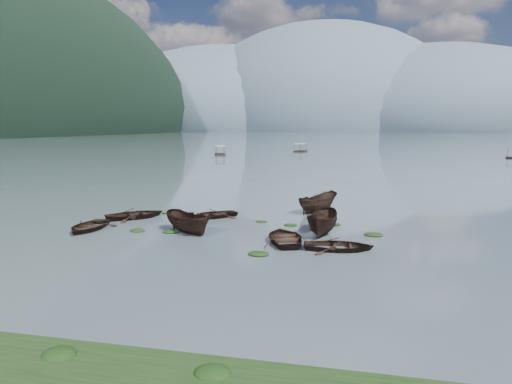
% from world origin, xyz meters
% --- Properties ---
extents(ground_plane, '(2400.00, 2400.00, 0.00)m').
position_xyz_m(ground_plane, '(0.00, 0.00, 0.00)').
color(ground_plane, '#49555B').
extents(haze_mtn_a, '(520.00, 520.00, 280.00)m').
position_xyz_m(haze_mtn_a, '(-260.00, 900.00, 0.00)').
color(haze_mtn_a, '#475666').
rests_on(haze_mtn_a, ground).
extents(haze_mtn_b, '(520.00, 520.00, 340.00)m').
position_xyz_m(haze_mtn_b, '(-60.00, 900.00, 0.00)').
color(haze_mtn_b, '#475666').
rests_on(haze_mtn_b, ground).
extents(haze_mtn_c, '(520.00, 520.00, 260.00)m').
position_xyz_m(haze_mtn_c, '(140.00, 900.00, 0.00)').
color(haze_mtn_c, '#475666').
rests_on(haze_mtn_c, ground).
extents(rowboat_0, '(3.20, 4.37, 0.88)m').
position_xyz_m(rowboat_0, '(-10.56, 4.62, 0.00)').
color(rowboat_0, black).
rests_on(rowboat_0, ground).
extents(rowboat_1, '(5.58, 5.53, 0.95)m').
position_xyz_m(rowboat_1, '(-9.28, 9.20, 0.00)').
color(rowboat_1, black).
rests_on(rowboat_1, ground).
extents(rowboat_2, '(4.76, 4.09, 1.78)m').
position_xyz_m(rowboat_2, '(-3.22, 5.20, 0.00)').
color(rowboat_2, black).
rests_on(rowboat_2, ground).
extents(rowboat_3, '(4.45, 5.29, 0.94)m').
position_xyz_m(rowboat_3, '(3.61, 4.26, 0.00)').
color(rowboat_3, black).
rests_on(rowboat_3, ground).
extents(rowboat_4, '(4.38, 3.32, 0.86)m').
position_xyz_m(rowboat_4, '(7.02, 3.00, 0.00)').
color(rowboat_4, black).
rests_on(rowboat_4, ground).
extents(rowboat_5, '(2.31, 5.04, 1.89)m').
position_xyz_m(rowboat_5, '(5.79, 6.87, 0.00)').
color(rowboat_5, black).
rests_on(rowboat_5, ground).
extents(rowboat_7, '(4.99, 4.90, 0.85)m').
position_xyz_m(rowboat_7, '(-3.33, 10.81, 0.00)').
color(rowboat_7, black).
rests_on(rowboat_7, ground).
extents(rowboat_8, '(4.03, 5.01, 1.84)m').
position_xyz_m(rowboat_8, '(4.77, 15.05, 0.00)').
color(rowboat_8, black).
rests_on(rowboat_8, ground).
extents(weed_clump_0, '(1.18, 0.96, 0.26)m').
position_xyz_m(weed_clump_0, '(-4.51, 5.07, 0.00)').
color(weed_clump_0, black).
rests_on(weed_clump_0, ground).
extents(weed_clump_1, '(1.09, 0.87, 0.24)m').
position_xyz_m(weed_clump_1, '(-6.95, 4.90, 0.00)').
color(weed_clump_1, black).
rests_on(weed_clump_1, ground).
extents(weed_clump_2, '(1.22, 0.98, 0.26)m').
position_xyz_m(weed_clump_2, '(2.60, 0.91, 0.00)').
color(weed_clump_2, black).
rests_on(weed_clump_2, ground).
extents(weed_clump_3, '(0.94, 0.80, 0.21)m').
position_xyz_m(weed_clump_3, '(6.40, 9.96, 0.00)').
color(weed_clump_3, black).
rests_on(weed_clump_3, ground).
extents(weed_clump_4, '(1.26, 1.00, 0.26)m').
position_xyz_m(weed_clump_4, '(9.17, 7.13, 0.00)').
color(weed_clump_4, black).
rests_on(weed_clump_4, ground).
extents(weed_clump_5, '(1.00, 0.81, 0.21)m').
position_xyz_m(weed_clump_5, '(-7.58, 11.56, 0.00)').
color(weed_clump_5, black).
rests_on(weed_clump_5, ground).
extents(weed_clump_6, '(0.90, 0.75, 0.19)m').
position_xyz_m(weed_clump_6, '(0.90, 9.83, 0.00)').
color(weed_clump_6, black).
rests_on(weed_clump_6, ground).
extents(weed_clump_7, '(0.99, 0.79, 0.22)m').
position_xyz_m(weed_clump_7, '(3.27, 9.03, 0.00)').
color(weed_clump_7, black).
rests_on(weed_clump_7, ground).
extents(pontoon_left, '(4.41, 6.58, 2.33)m').
position_xyz_m(pontoon_left, '(-26.81, 90.26, 0.00)').
color(pontoon_left, black).
rests_on(pontoon_left, ground).
extents(pontoon_centre, '(3.60, 6.38, 2.31)m').
position_xyz_m(pontoon_centre, '(-8.30, 110.36, 0.00)').
color(pontoon_centre, black).
rests_on(pontoon_centre, ground).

